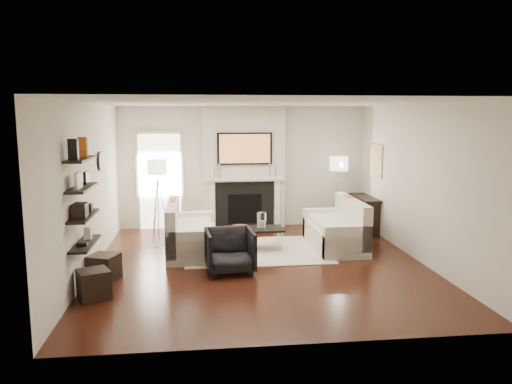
{
  "coord_description": "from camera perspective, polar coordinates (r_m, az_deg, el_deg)",
  "views": [
    {
      "loc": [
        -1.02,
        -8.08,
        2.5
      ],
      "look_at": [
        0.0,
        0.6,
        1.15
      ],
      "focal_mm": 35.0,
      "sensor_mm": 36.0,
      "label": 1
    }
  ],
  "objects": [
    {
      "name": "decor_magfile_a",
      "position": [
        6.91,
        -20.15,
        4.57
      ],
      "size": [
        0.12,
        0.1,
        0.28
      ],
      "primitive_type": "cube",
      "color": "black",
      "rests_on": "shelf_top"
    },
    {
      "name": "candlestick_r_short",
      "position": [
        10.98,
        2.25,
        2.37
      ],
      "size": [
        0.04,
        0.04,
        0.24
      ],
      "primitive_type": "cylinder",
      "color": "silver",
      "rests_on": "mantel_shelf"
    },
    {
      "name": "door_trim_l",
      "position": [
        11.21,
        -13.35,
        1.11
      ],
      "size": [
        0.06,
        0.06,
        2.16
      ],
      "primitive_type": "cube",
      "color": "white",
      "rests_on": "floor"
    },
    {
      "name": "coffee_leg_ne",
      "position": [
        9.21,
        2.99,
        -5.76
      ],
      "size": [
        0.02,
        0.02,
        0.38
      ],
      "primitive_type": "cylinder",
      "color": "silver",
      "rests_on": "floor"
    },
    {
      "name": "pillow_left_charcoal",
      "position": [
        8.87,
        -9.61,
        -2.93
      ],
      "size": [
        0.1,
        0.4,
        0.4
      ],
      "primitive_type": "cube",
      "color": "black",
      "rests_on": "loveseat_left_cushion"
    },
    {
      "name": "chimney_breast",
      "position": [
        11.06,
        -1.37,
        2.81
      ],
      "size": [
        1.8,
        0.25,
        2.7
      ],
      "primitive_type": "cube",
      "color": "silver",
      "rests_on": "floor"
    },
    {
      "name": "decor_frame_b",
      "position": [
        7.6,
        -18.81,
        1.57
      ],
      "size": [
        0.04,
        0.22,
        0.18
      ],
      "primitive_type": "cube",
      "color": "black",
      "rests_on": "shelf_upper"
    },
    {
      "name": "shelf_upper",
      "position": [
        7.33,
        -19.25,
        0.44
      ],
      "size": [
        0.25,
        1.0,
        0.04
      ],
      "primitive_type": "cube",
      "color": "black",
      "rests_on": "wall_left"
    },
    {
      "name": "loveseat_left_arm_n",
      "position": [
        8.45,
        -7.42,
        -6.38
      ],
      "size": [
        0.85,
        0.18,
        0.6
      ],
      "primitive_type": "cube",
      "color": "silver",
      "rests_on": "floor"
    },
    {
      "name": "ottoman_far",
      "position": [
        7.32,
        -18.05,
        -9.99
      ],
      "size": [
        0.53,
        0.53,
        0.4
      ],
      "primitive_type": "cube",
      "rotation": [
        0.0,
        0.0,
        0.43
      ],
      "color": "black",
      "rests_on": "floor"
    },
    {
      "name": "decor_box_small",
      "position": [
        7.58,
        -18.78,
        -1.73
      ],
      "size": [
        0.15,
        0.12,
        0.12
      ],
      "primitive_type": "cube",
      "color": "black",
      "rests_on": "shelf_lower"
    },
    {
      "name": "tv_body",
      "position": [
        10.87,
        -1.3,
        4.98
      ],
      "size": [
        1.2,
        0.06,
        0.7
      ],
      "primitive_type": "cube",
      "color": "black",
      "rests_on": "chimney_breast"
    },
    {
      "name": "candlestick_l_short",
      "position": [
        10.86,
        -4.86,
        2.27
      ],
      "size": [
        0.04,
        0.04,
        0.24
      ],
      "primitive_type": "cylinder",
      "color": "silver",
      "rests_on": "mantel_shelf"
    },
    {
      "name": "room_envelope",
      "position": [
        8.23,
        0.49,
        0.74
      ],
      "size": [
        6.0,
        6.0,
        6.0
      ],
      "color": "#34140B",
      "rests_on": "ground"
    },
    {
      "name": "fireplace_surround",
      "position": [
        11.05,
        -1.29,
        -1.55
      ],
      "size": [
        1.3,
        0.02,
        1.04
      ],
      "primitive_type": "cube",
      "color": "black",
      "rests_on": "floor"
    },
    {
      "name": "decor_wine_rack",
      "position": [
        7.19,
        -19.46,
        -2.0
      ],
      "size": [
        0.18,
        0.25,
        0.2
      ],
      "primitive_type": "cube",
      "color": "black",
      "rests_on": "shelf_lower"
    },
    {
      "name": "armchair",
      "position": [
        8.04,
        -2.99,
        -6.48
      ],
      "size": [
        0.8,
        0.76,
        0.77
      ],
      "primitive_type": "imported",
      "rotation": [
        0.0,
        0.0,
        0.08
      ],
      "color": "black",
      "rests_on": "floor"
    },
    {
      "name": "mantel_pilaster_l",
      "position": [
        10.97,
        -5.03,
        -1.49
      ],
      "size": [
        0.12,
        0.08,
        1.1
      ],
      "primitive_type": "cube",
      "color": "white",
      "rests_on": "floor"
    },
    {
      "name": "coffee_leg_nw",
      "position": [
        9.1,
        -3.27,
        -5.94
      ],
      "size": [
        0.02,
        0.02,
        0.38
      ],
      "primitive_type": "cylinder",
      "color": "silver",
      "rests_on": "floor"
    },
    {
      "name": "console_top",
      "position": [
        11.06,
        12.34,
        -0.64
      ],
      "size": [
        0.35,
        1.2,
        0.04
      ],
      "primitive_type": "cube",
      "color": "black",
      "rests_on": "floor"
    },
    {
      "name": "candlestick_r_tall",
      "position": [
        10.96,
        1.58,
        2.52
      ],
      "size": [
        0.04,
        0.04,
        0.3
      ],
      "primitive_type": "cylinder",
      "color": "silver",
      "rests_on": "mantel_shelf"
    },
    {
      "name": "pillow_left_orange",
      "position": [
        9.45,
        -9.43,
        -2.13
      ],
      "size": [
        0.1,
        0.42,
        0.42
      ],
      "primitive_type": "cube",
      "color": "#B55516",
      "rests_on": "loveseat_left_cushion"
    },
    {
      "name": "loveseat_right_back",
      "position": [
        9.69,
        10.92,
        -3.14
      ],
      "size": [
        0.18,
        1.8,
        0.8
      ],
      "primitive_type": "cube",
      "color": "silver",
      "rests_on": "floor"
    },
    {
      "name": "wall_art",
      "position": [
        10.84,
        13.59,
        3.51
      ],
      "size": [
        0.03,
        0.7,
        0.7
      ],
      "primitive_type": "cube",
      "color": "tan",
      "rests_on": "wall_right"
    },
    {
      "name": "loveseat_right_arm_n",
      "position": [
        8.89,
        10.38,
        -5.7
      ],
      "size": [
        0.85,
        0.18,
        0.6
      ],
      "primitive_type": "cube",
      "color": "silver",
      "rests_on": "floor"
    },
    {
      "name": "tv_screen",
      "position": [
        10.84,
        -1.29,
        4.97
      ],
      "size": [
        1.1,
        0.0,
        0.62
      ],
      "primitive_type": "cube",
      "color": "#BF723F",
      "rests_on": "tv_body"
    },
    {
      "name": "decor_books",
      "position": [
        7.35,
        -19.16,
        -5.55
      ],
      "size": [
        0.14,
        0.2,
        0.05
      ],
      "primitive_type": "cube",
      "color": "black",
      "rests_on": "shelf_bottom"
    },
    {
      "name": "lamp_left_leg_a",
      "position": [
        10.51,
        -10.52,
        -1.79
      ],
      "size": [
        0.25,
        0.02,
        1.23
      ],
      "primitive_type": "cylinder",
      "rotation": [
        0.18,
        0.0,
        4.71
      ],
      "color": "silver",
      "rests_on": "floor"
    },
    {
      "name": "mantel_pilaster_r",
      "position": [
        11.1,
        2.42,
        -1.34
      ],
      "size": [
        0.12,
        0.08,
        1.1
      ],
      "primitive_type": "cube",
      "color": "white",
      "rests_on": "floor"
    },
    {
      "name": "decor_frame_a",
      "position": [
        7.13,
        -19.63,
        1.24
      ],
      "size": [
        0.04,
        0.3,
        0.22
      ],
      "primitive_type": "cube",
      "color": "white",
      "rests_on": "shelf_upper"
    },
    {
      "name": "copper_bowl",
      "position": [
        9.27,
        -1.82,
        -4.03
      ],
      "size": [
        0.32,
        0.32,
        0.05
      ],
      "primitive_type": "cylinder",
      "color": "#D26423",
      "rests_on": "coffee_table"
    },
    {
      "name": "shelf_lower",
      "position": [
        7.39,
        -19.09,
        -2.62
      ],
      "size": [
        0.25,
        1.0,
        0.04
      ],
      "primitive_type": "cube",
      "color": "black",
      "rests_on": "wall_left"
    },
    {
      "name": "rug",
      "position": [
        9.34,
        0.01,
        -6.71
      ],
      "size": [
        2.6,
        2.0,
        0.01
      ],
      "primitive_type": "cube",
      "color": "beige",
      "rests_on": "floor"
    },
    {
      "name": "lamp_right_leg_b",
      "position": [
        11.26,
        8.94,
        -1.05
      ],
      "size": [
        0.14,
        0.22,
        1.23
      ],
      "primitive_type": "cylinder",
      "rotation": [
        0.18,
        0.0,
        0.52
      ],
      "color": "silver",
      "rests_on": "floor"
    },
    {
      "name": "lamp_right_shade",
      "position": [
        11.07,
        9.45,
        3.22
      ],
      "size": [
        0.4,
        0.4,
        0.3
      ],
      "primitive_type": "cylinder",
      "color": "white",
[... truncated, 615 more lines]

